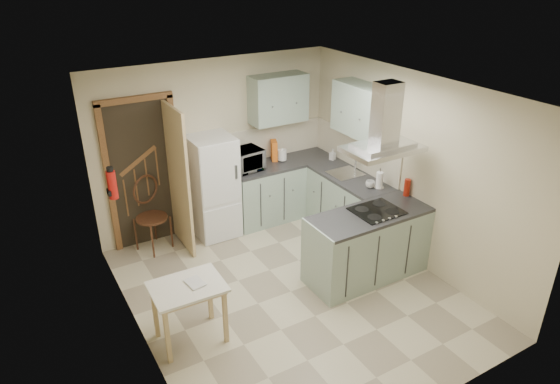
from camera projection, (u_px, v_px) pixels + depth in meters
floor at (291, 291)px, 6.15m from camera, size 4.20×4.20×0.00m
ceiling at (293, 91)px, 5.07m from camera, size 4.20×4.20×0.00m
back_wall at (216, 145)px, 7.24m from camera, size 3.60×0.00×3.60m
left_wall at (133, 244)px, 4.79m from camera, size 0.00×4.20×4.20m
right_wall at (410, 169)px, 6.43m from camera, size 0.00×4.20×4.20m
doorway at (143, 174)px, 6.80m from camera, size 1.10×0.12×2.10m
fridge at (214, 187)px, 7.13m from camera, size 0.60×0.60×1.50m
counter_back at (266, 193)px, 7.66m from camera, size 1.08×0.60×0.90m
counter_right at (337, 197)px, 7.52m from camera, size 0.60×1.95×0.90m
splashback at (274, 141)px, 7.71m from camera, size 1.68×0.02×0.50m
wall_cabinet_back at (278, 99)px, 7.28m from camera, size 0.85×0.35×0.70m
wall_cabinet_right at (361, 110)px, 6.75m from camera, size 0.35×0.90×0.70m
peninsula at (368, 245)px, 6.29m from camera, size 1.55×0.65×0.90m
hob at (377, 211)px, 6.13m from camera, size 0.58×0.50×0.01m
extractor_hood at (383, 149)px, 5.78m from camera, size 0.90×0.55×0.10m
sink at (345, 173)px, 7.18m from camera, size 0.45×0.40×0.01m
fire_extinguisher at (112, 185)px, 5.40m from camera, size 0.10×0.10×0.32m
drop_leaf_table at (190, 313)px, 5.25m from camera, size 0.76×0.58×0.70m
bentwood_chair at (152, 218)px, 6.85m from camera, size 0.57×0.57×0.97m
microwave at (242, 161)px, 7.22m from camera, size 0.61×0.44×0.32m
kettle at (282, 155)px, 7.58m from camera, size 0.18×0.18×0.20m
cereal_box at (274, 150)px, 7.60m from camera, size 0.15×0.22×0.31m
soap_bottle at (333, 155)px, 7.63m from camera, size 0.10×0.10×0.17m
paper_towel at (379, 180)px, 6.69m from camera, size 0.12×0.12×0.24m
cup at (370, 184)px, 6.74m from camera, size 0.16×0.16×0.10m
red_bottle at (407, 187)px, 6.49m from camera, size 0.08×0.08×0.23m
book at (188, 282)px, 5.07m from camera, size 0.19×0.24×0.10m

